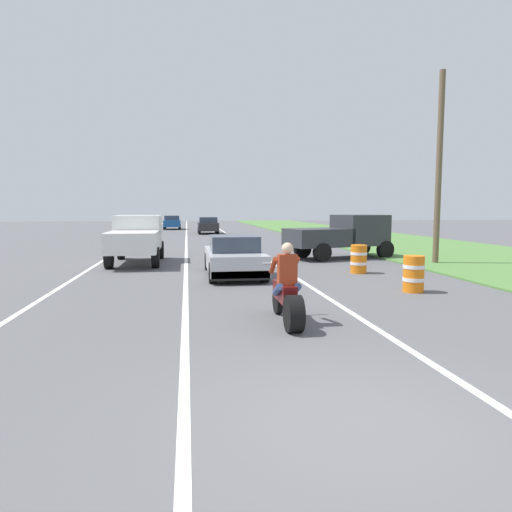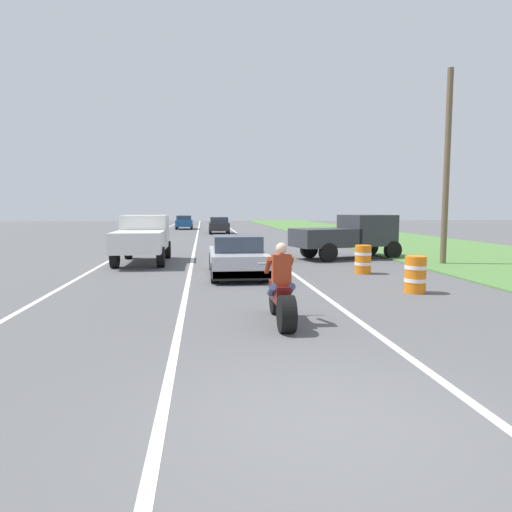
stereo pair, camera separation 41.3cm
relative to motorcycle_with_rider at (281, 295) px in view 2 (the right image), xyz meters
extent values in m
plane|color=#565659|center=(-0.19, -4.29, -0.59)|extent=(160.00, 160.00, 0.00)
cube|color=white|center=(-5.59, 15.71, -0.59)|extent=(0.14, 120.00, 0.01)
cube|color=white|center=(1.61, 15.71, -0.59)|extent=(0.14, 120.00, 0.01)
cube|color=white|center=(-1.99, 15.71, -0.59)|extent=(0.14, 120.00, 0.01)
cube|color=#517F3D|center=(11.73, 15.71, -0.56)|extent=(10.00, 120.00, 0.06)
cylinder|color=black|center=(0.00, -0.60, -0.25)|extent=(0.28, 0.69, 0.69)
cylinder|color=black|center=(0.00, 0.95, -0.28)|extent=(0.12, 0.63, 0.63)
cube|color=#590F0F|center=(0.00, 0.23, 0.02)|extent=(0.28, 1.10, 0.36)
cylinder|color=#B2B2B7|center=(0.00, 0.87, 0.09)|extent=(0.08, 0.36, 0.73)
cylinder|color=#A5A5AA|center=(0.00, 0.85, 0.52)|extent=(0.70, 0.05, 0.05)
cube|color=#993319|center=(0.00, 0.00, 0.50)|extent=(0.36, 0.24, 0.60)
sphere|color=beige|center=(0.00, 0.00, 0.92)|extent=(0.22, 0.22, 0.22)
cylinder|color=#384C7A|center=(-0.18, 0.03, 0.10)|extent=(0.14, 0.47, 0.32)
cylinder|color=#993319|center=(-0.22, 0.30, 0.55)|extent=(0.10, 0.51, 0.40)
cylinder|color=#384C7A|center=(0.18, 0.03, 0.10)|extent=(0.14, 0.47, 0.32)
cylinder|color=#993319|center=(0.22, 0.30, 0.55)|extent=(0.10, 0.51, 0.40)
cube|color=#B7B7BC|center=(-0.36, 6.87, -0.07)|extent=(1.80, 4.30, 0.64)
cube|color=#333D4C|center=(-0.36, 6.67, 0.51)|extent=(1.56, 1.70, 0.52)
cube|color=black|center=(-0.36, 4.82, -0.31)|extent=(1.76, 0.20, 0.28)
cylinder|color=black|center=(-1.16, 8.47, -0.27)|extent=(0.24, 0.64, 0.64)
cylinder|color=black|center=(0.44, 8.47, -0.27)|extent=(0.24, 0.64, 0.64)
cylinder|color=black|center=(-1.16, 5.27, -0.27)|extent=(0.24, 0.64, 0.64)
cylinder|color=black|center=(0.44, 5.27, -0.27)|extent=(0.24, 0.64, 0.64)
cube|color=silver|center=(-4.01, 11.88, 0.69)|extent=(1.90, 2.10, 1.40)
cube|color=#333D4C|center=(-4.01, 12.23, 1.07)|extent=(1.67, 0.29, 0.57)
cube|color=silver|center=(-4.01, 9.63, 0.39)|extent=(1.90, 2.70, 0.80)
cylinder|color=black|center=(-4.88, 12.68, -0.19)|extent=(0.28, 0.80, 0.80)
cylinder|color=black|center=(-3.14, 12.68, -0.19)|extent=(0.28, 0.80, 0.80)
cylinder|color=black|center=(-4.88, 9.33, -0.19)|extent=(0.28, 0.80, 0.80)
cylinder|color=black|center=(-3.14, 9.33, -0.19)|extent=(0.28, 0.80, 0.80)
cube|color=#2D3035|center=(6.03, 11.89, 0.69)|extent=(2.52, 2.38, 1.40)
cube|color=#333D4C|center=(6.37, 11.98, 1.07)|extent=(0.71, 1.69, 0.57)
cube|color=#2D3035|center=(3.86, 11.30, 0.39)|extent=(3.10, 2.53, 0.80)
cylinder|color=black|center=(6.58, 12.93, -0.19)|extent=(0.85, 0.48, 0.80)
cylinder|color=black|center=(7.03, 11.25, -0.19)|extent=(0.85, 0.48, 0.80)
cylinder|color=black|center=(3.35, 12.07, -0.19)|extent=(0.85, 0.48, 0.80)
cylinder|color=black|center=(3.80, 10.39, -0.19)|extent=(0.85, 0.48, 0.80)
cylinder|color=brown|center=(8.17, 8.91, 3.27)|extent=(0.24, 0.24, 7.73)
cylinder|color=orange|center=(4.18, 2.99, -0.09)|extent=(0.56, 0.56, 1.00)
cylinder|color=white|center=(4.18, 2.99, 0.11)|extent=(0.58, 0.58, 0.10)
cylinder|color=white|center=(4.18, 2.99, -0.24)|extent=(0.58, 0.58, 0.10)
cylinder|color=orange|center=(4.05, 6.77, -0.09)|extent=(0.56, 0.56, 1.00)
cylinder|color=white|center=(4.05, 6.77, 0.11)|extent=(0.58, 0.58, 0.10)
cylinder|color=white|center=(4.05, 6.77, -0.24)|extent=(0.58, 0.58, 0.10)
cube|color=#262628|center=(-0.05, 33.36, 0.06)|extent=(1.76, 4.00, 0.70)
cube|color=#333D4C|center=(-0.05, 33.16, 0.66)|extent=(1.56, 2.00, 0.50)
cylinder|color=black|center=(-0.85, 34.76, -0.29)|extent=(0.20, 0.60, 0.60)
cylinder|color=black|center=(0.75, 34.76, -0.29)|extent=(0.20, 0.60, 0.60)
cylinder|color=black|center=(-0.85, 31.96, -0.29)|extent=(0.20, 0.60, 0.60)
cylinder|color=black|center=(0.75, 31.96, -0.29)|extent=(0.20, 0.60, 0.60)
cube|color=#194C8C|center=(-3.53, 42.77, 0.06)|extent=(1.76, 4.00, 0.70)
cube|color=#333D4C|center=(-3.53, 42.57, 0.66)|extent=(1.56, 2.00, 0.50)
cylinder|color=black|center=(-4.33, 44.17, -0.29)|extent=(0.20, 0.60, 0.60)
cylinder|color=black|center=(-2.73, 44.17, -0.29)|extent=(0.20, 0.60, 0.60)
cylinder|color=black|center=(-4.33, 41.37, -0.29)|extent=(0.20, 0.60, 0.60)
cylinder|color=black|center=(-2.73, 41.37, -0.29)|extent=(0.20, 0.60, 0.60)
camera|label=1|loc=(-1.92, -8.81, 1.69)|focal=32.64mm
camera|label=2|loc=(-1.52, -8.87, 1.69)|focal=32.64mm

